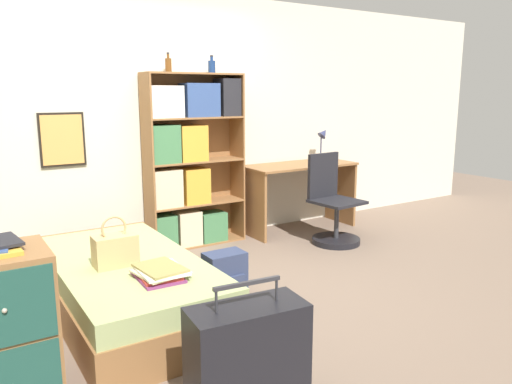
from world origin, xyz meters
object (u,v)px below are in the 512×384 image
at_px(handbag, 115,250).
at_px(backpack, 225,276).
at_px(bookcase, 188,162).
at_px(bottle_green, 168,65).
at_px(bottle_brown, 212,66).
at_px(desk, 299,184).
at_px(desk_lamp, 323,138).
at_px(dresser, 3,330).
at_px(bed, 126,287).
at_px(desk_chair, 333,215).
at_px(suitcase, 248,358).
at_px(book_stack_on_bed, 160,272).

height_order(handbag, backpack, handbag).
relative_size(bookcase, bottle_green, 9.36).
distance_m(bookcase, bottle_brown, 1.01).
relative_size(desk, desk_lamp, 3.25).
bearing_deg(desk, bottle_brown, 171.24).
relative_size(dresser, bottle_brown, 4.53).
height_order(bed, bookcase, bookcase).
relative_size(bottle_green, desk, 0.14).
bearing_deg(desk, desk_lamp, 12.89).
height_order(handbag, desk_chair, desk_chair).
relative_size(suitcase, backpack, 1.84).
bearing_deg(dresser, bottle_green, 48.40).
bearing_deg(bookcase, backpack, -104.34).
relative_size(bed, backpack, 5.07).
bearing_deg(suitcase, bed, 96.47).
bearing_deg(bottle_green, dresser, -131.60).
xyz_separation_m(bottle_brown, desk_chair, (1.03, -0.77, -1.56)).
height_order(suitcase, bottle_green, bottle_green).
bearing_deg(desk_lamp, handbag, -155.31).
bearing_deg(backpack, dresser, -160.64).
height_order(bottle_green, bottle_brown, bottle_green).
height_order(bed, suitcase, suitcase).
xyz_separation_m(bed, dresser, (-0.86, -0.71, 0.20)).
height_order(handbag, desk_lamp, desk_lamp).
xyz_separation_m(suitcase, desk_chair, (2.29, 1.98, 0.02)).
height_order(book_stack_on_bed, suitcase, suitcase).
bearing_deg(bed, backpack, -11.12).
height_order(desk, backpack, desk).
relative_size(suitcase, bottle_brown, 3.82).
height_order(dresser, bookcase, bookcase).
relative_size(handbag, desk_lamp, 0.87).
bearing_deg(desk, bookcase, 174.79).
relative_size(bottle_brown, desk_chair, 0.19).
relative_size(bed, desk, 1.43).
xyz_separation_m(desk, desk_lamp, (0.42, 0.10, 0.50)).
bearing_deg(book_stack_on_bed, dresser, -166.98).
distance_m(book_stack_on_bed, dresser, 0.96).
distance_m(handbag, suitcase, 1.36).
bearing_deg(bottle_green, bottle_brown, -0.87).
xyz_separation_m(handbag, desk_chair, (2.55, 0.66, -0.24)).
bearing_deg(suitcase, desk, 48.38).
distance_m(suitcase, bottle_green, 3.27).
bearing_deg(bottle_brown, bottle_green, 179.13).
bearing_deg(dresser, book_stack_on_bed, 13.02).
xyz_separation_m(bookcase, bottle_green, (-0.16, 0.04, 0.97)).
xyz_separation_m(dresser, bookcase, (1.97, 1.99, 0.48)).
distance_m(handbag, desk, 2.86).
relative_size(suitcase, bookcase, 0.39).
height_order(handbag, book_stack_on_bed, handbag).
bearing_deg(bookcase, desk_lamp, -0.86).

